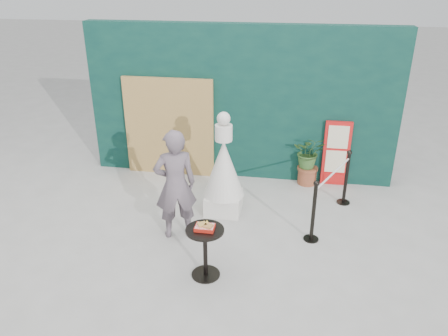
{
  "coord_description": "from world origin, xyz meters",
  "views": [
    {
      "loc": [
        1.03,
        -5.03,
        3.9
      ],
      "look_at": [
        0.0,
        1.2,
        1.0
      ],
      "focal_mm": 35.0,
      "sensor_mm": 36.0,
      "label": 1
    }
  ],
  "objects": [
    {
      "name": "ground",
      "position": [
        0.0,
        0.0,
        0.0
      ],
      "size": [
        60.0,
        60.0,
        0.0
      ],
      "primitive_type": "plane",
      "color": "#ADAAA5",
      "rests_on": "ground"
    },
    {
      "name": "back_wall",
      "position": [
        0.0,
        3.15,
        1.5
      ],
      "size": [
        6.0,
        0.3,
        3.0
      ],
      "primitive_type": "cube",
      "color": "#092A28",
      "rests_on": "ground"
    },
    {
      "name": "bamboo_fence",
      "position": [
        -1.4,
        2.94,
        1.0
      ],
      "size": [
        1.8,
        0.08,
        2.0
      ],
      "primitive_type": "cube",
      "color": "tan",
      "rests_on": "ground"
    },
    {
      "name": "woman",
      "position": [
        -0.67,
        0.71,
        0.89
      ],
      "size": [
        0.77,
        0.65,
        1.78
      ],
      "primitive_type": "imported",
      "rotation": [
        0.0,
        0.0,
        3.55
      ],
      "color": "#63555F",
      "rests_on": "ground"
    },
    {
      "name": "menu_board",
      "position": [
        1.9,
        2.95,
        0.65
      ],
      "size": [
        0.5,
        0.07,
        1.3
      ],
      "color": "red",
      "rests_on": "ground"
    },
    {
      "name": "statue",
      "position": [
        -0.07,
        1.57,
        0.74
      ],
      "size": [
        0.71,
        0.71,
        1.81
      ],
      "color": "silver",
      "rests_on": "ground"
    },
    {
      "name": "cafe_table",
      "position": [
        -0.02,
        -0.23,
        0.5
      ],
      "size": [
        0.52,
        0.52,
        0.75
      ],
      "color": "black",
      "rests_on": "ground"
    },
    {
      "name": "food_basket",
      "position": [
        -0.02,
        -0.22,
        0.79
      ],
      "size": [
        0.26,
        0.19,
        0.11
      ],
      "color": "#B51F13",
      "rests_on": "cafe_table"
    },
    {
      "name": "planter",
      "position": [
        1.38,
        2.9,
        0.59
      ],
      "size": [
        0.6,
        0.52,
        1.01
      ],
      "color": "#994232",
      "rests_on": "ground"
    },
    {
      "name": "stanchion_barrier",
      "position": [
        1.74,
        1.55,
        0.49
      ],
      "size": [
        0.84,
        1.54,
        1.03
      ],
      "color": "black",
      "rests_on": "ground"
    }
  ]
}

